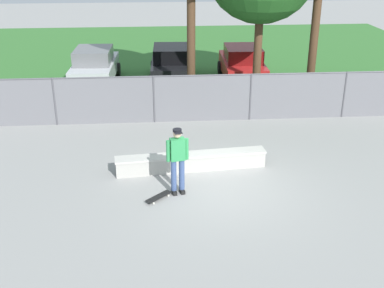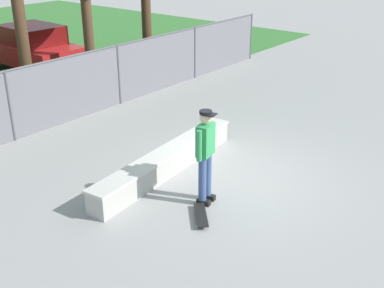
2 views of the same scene
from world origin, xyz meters
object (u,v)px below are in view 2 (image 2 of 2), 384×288
Objects in this scene: skateboard at (201,215)px; concrete_ledge at (167,161)px; car_red at (32,48)px; skateboarder at (205,152)px.

concrete_ledge is at bearing 59.66° from skateboard.
concrete_ledge is 6.22× the size of skateboard.
skateboard is (-0.98, -1.68, -0.19)m from concrete_ledge.
skateboard is at bearing -110.51° from car_red.
car_red is at bearing 71.44° from concrete_ledge.
skateboarder is (-0.46, -1.37, 0.77)m from concrete_ledge.
car_red is (3.10, 9.24, 0.58)m from concrete_ledge.
concrete_ledge is 1.05× the size of car_red.
concrete_ledge is 2.42× the size of skateboarder.
skateboarder reaches higher than concrete_ledge.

